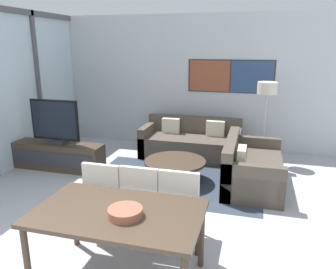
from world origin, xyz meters
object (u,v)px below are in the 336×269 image
(sofa_side, at_px, (248,169))
(dining_table, at_px, (118,218))
(sofa_main, at_px, (191,143))
(dining_chair_right, at_px, (181,204))
(floor_lamp, at_px, (267,94))
(coffee_table, at_px, (175,166))
(television, at_px, (55,122))
(dining_chair_centre, at_px, (143,199))
(fruit_bowl, at_px, (125,212))
(dining_chair_left, at_px, (107,196))
(tv_console, at_px, (58,156))

(sofa_side, distance_m, dining_table, 2.84)
(sofa_main, bearing_deg, dining_chair_right, -80.79)
(floor_lamp, bearing_deg, sofa_side, -100.76)
(dining_chair_right, distance_m, floor_lamp, 3.32)
(coffee_table, bearing_deg, television, -179.99)
(coffee_table, distance_m, dining_chair_centre, 1.75)
(sofa_main, distance_m, floor_lamp, 1.73)
(fruit_bowl, height_order, floor_lamp, floor_lamp)
(dining_chair_left, xyz_separation_m, floor_lamp, (1.75, 3.12, 0.79))
(coffee_table, height_order, dining_chair_left, dining_chair_left)
(fruit_bowl, bearing_deg, dining_chair_left, 126.34)
(dining_chair_centre, xyz_separation_m, floor_lamp, (1.31, 3.10, 0.79))
(sofa_main, xyz_separation_m, dining_chair_right, (0.50, -3.09, 0.25))
(television, bearing_deg, sofa_side, 3.22)
(dining_chair_right, relative_size, floor_lamp, 0.61)
(dining_table, distance_m, floor_lamp, 4.05)
(coffee_table, relative_size, dining_table, 0.65)
(sofa_side, xyz_separation_m, dining_table, (-1.09, -2.59, 0.39))
(dining_chair_centre, bearing_deg, sofa_main, 91.27)
(television, height_order, coffee_table, television)
(dining_table, height_order, dining_chair_right, dining_chair_right)
(coffee_table, bearing_deg, floor_lamp, 44.74)
(dining_chair_centre, bearing_deg, floor_lamp, 67.08)
(dining_chair_right, bearing_deg, sofa_side, 71.15)
(dining_chair_right, bearing_deg, floor_lamp, 74.16)
(sofa_side, distance_m, floor_lamp, 1.59)
(dining_table, bearing_deg, dining_chair_right, 57.27)
(tv_console, distance_m, fruit_bowl, 3.46)
(tv_console, distance_m, sofa_main, 2.57)
(dining_chair_left, bearing_deg, dining_table, -56.48)
(television, bearing_deg, dining_table, -47.00)
(fruit_bowl, bearing_deg, sofa_side, 69.75)
(tv_console, relative_size, dining_chair_left, 1.81)
(dining_chair_right, height_order, floor_lamp, floor_lamp)
(dining_chair_left, bearing_deg, sofa_side, 51.93)
(sofa_side, xyz_separation_m, fruit_bowl, (-0.99, -2.67, 0.50))
(sofa_main, bearing_deg, floor_lamp, 0.45)
(dining_chair_right, bearing_deg, coffee_table, 106.12)
(fruit_bowl, xyz_separation_m, floor_lamp, (1.21, 3.85, 0.54))
(tv_console, bearing_deg, floor_lamp, 21.07)
(sofa_main, relative_size, dining_table, 1.27)
(dining_table, bearing_deg, dining_chair_centre, 90.00)
(fruit_bowl, distance_m, floor_lamp, 4.07)
(coffee_table, height_order, dining_chair_centre, dining_chair_centre)
(television, relative_size, dining_chair_right, 0.97)
(television, height_order, dining_chair_right, television)
(tv_console, bearing_deg, coffee_table, 0.03)
(tv_console, height_order, sofa_main, sofa_main)
(sofa_side, xyz_separation_m, dining_chair_right, (-0.66, -1.92, 0.25))
(coffee_table, relative_size, dining_chair_left, 1.07)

